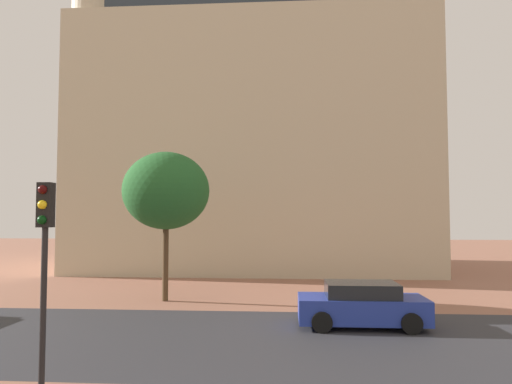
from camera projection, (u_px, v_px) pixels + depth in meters
name	position (u px, v px, depth m)	size (l,w,h in m)	color
ground_plane	(243.00, 329.00, 14.60)	(120.00, 120.00, 0.00)	#93604C
street_asphalt_strip	(239.00, 338.00, 13.43)	(120.00, 7.69, 0.00)	#2D2D33
landmark_building	(256.00, 126.00, 33.51)	(23.10, 13.45, 37.26)	beige
car_blue	(362.00, 305.00, 14.89)	(4.05, 2.01, 1.41)	#23389E
traffic_light_pole	(44.00, 245.00, 9.22)	(0.28, 0.34, 4.21)	black
tree_curb_far	(166.00, 191.00, 19.67)	(3.67, 3.67, 6.30)	#4C3823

